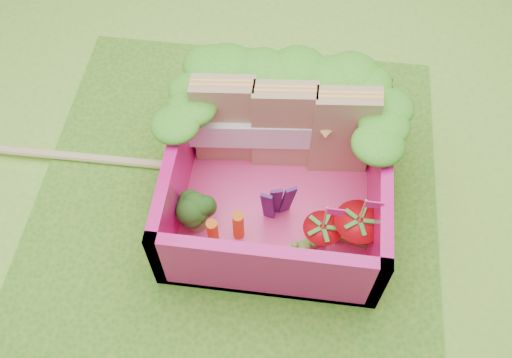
{
  "coord_description": "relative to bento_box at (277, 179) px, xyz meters",
  "views": [
    {
      "loc": [
        0.36,
        -1.92,
        3.24
      ],
      "look_at": [
        0.13,
        -0.05,
        0.28
      ],
      "focal_mm": 40.0,
      "sensor_mm": 36.0,
      "label": 1
    }
  ],
  "objects": [
    {
      "name": "chopsticks",
      "position": [
        -1.31,
        0.17,
        -0.25
      ],
      "size": [
        2.46,
        0.09,
        0.05
      ],
      "color": "#D5B875",
      "rests_on": "placemat"
    },
    {
      "name": "strawberry_right",
      "position": [
        0.5,
        -0.27,
        -0.08
      ],
      "size": [
        0.29,
        0.29,
        0.53
      ],
      "color": "red",
      "rests_on": "bento_floor"
    },
    {
      "name": "sandwich_stack",
      "position": [
        0.0,
        0.33,
        0.11
      ],
      "size": [
        1.24,
        0.29,
        0.68
      ],
      "color": "tan",
      "rests_on": "bento_floor"
    },
    {
      "name": "strawberry_left",
      "position": [
        0.3,
        -0.31,
        -0.1
      ],
      "size": [
        0.23,
        0.23,
        0.47
      ],
      "color": "red",
      "rests_on": "bento_floor"
    },
    {
      "name": "placemat",
      "position": [
        -0.26,
        0.05,
        -0.29
      ],
      "size": [
        2.6,
        2.6,
        0.03
      ],
      "primitive_type": "cube",
      "color": "#439120",
      "rests_on": "ground"
    },
    {
      "name": "snap_peas",
      "position": [
        0.4,
        -0.22,
        -0.2
      ],
      "size": [
        0.63,
        0.49,
        0.05
      ],
      "color": "#6EB739",
      "rests_on": "bento_floor"
    },
    {
      "name": "bento_floor",
      "position": [
        0.0,
        0.0,
        -0.25
      ],
      "size": [
        1.3,
        1.3,
        0.05
      ],
      "primitive_type": "cube",
      "color": "#F63E86",
      "rests_on": "placemat"
    },
    {
      "name": "lettuce_ruffle",
      "position": [
        -0.0,
        0.48,
        0.33
      ],
      "size": [
        1.43,
        0.76,
        0.11
      ],
      "color": "#229B1C",
      "rests_on": "bento_box"
    },
    {
      "name": "carrot_sticks",
      "position": [
        -0.28,
        -0.33,
        -0.1
      ],
      "size": [
        0.21,
        0.15,
        0.26
      ],
      "color": "orange",
      "rests_on": "bento_floor"
    },
    {
      "name": "purple_wedges",
      "position": [
        0.01,
        -0.15,
        -0.04
      ],
      "size": [
        0.18,
        0.1,
        0.38
      ],
      "color": "#40195A",
      "rests_on": "bento_floor"
    },
    {
      "name": "ground",
      "position": [
        -0.26,
        0.05,
        -0.31
      ],
      "size": [
        14.0,
        14.0,
        0.0
      ],
      "primitive_type": "plane",
      "color": "#79C838",
      "rests_on": "ground"
    },
    {
      "name": "broccoli",
      "position": [
        -0.47,
        -0.26,
        -0.05
      ],
      "size": [
        0.31,
        0.31,
        0.25
      ],
      "color": "#68AB53",
      "rests_on": "bento_floor"
    },
    {
      "name": "bento_box",
      "position": [
        0.0,
        0.0,
        0.0
      ],
      "size": [
        1.3,
        1.3,
        0.55
      ],
      "color": "#E01277",
      "rests_on": "placemat"
    }
  ]
}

